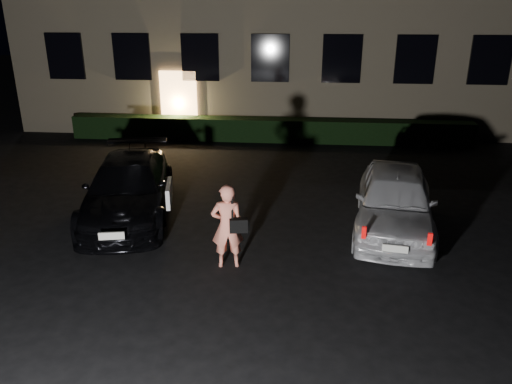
{
  "coord_description": "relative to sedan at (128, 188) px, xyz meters",
  "views": [
    {
      "loc": [
        1.18,
        -7.84,
        4.97
      ],
      "look_at": [
        0.29,
        2.0,
        1.17
      ],
      "focal_mm": 35.0,
      "sensor_mm": 36.0,
      "label": 1
    }
  ],
  "objects": [
    {
      "name": "hedge",
      "position": [
        2.95,
        7.27,
        -0.27
      ],
      "size": [
        15.0,
        0.7,
        0.85
      ],
      "primitive_type": "cube",
      "color": "black",
      "rests_on": "ground"
    },
    {
      "name": "sedan",
      "position": [
        0.0,
        0.0,
        0.0
      ],
      "size": [
        2.83,
        5.08,
        1.39
      ],
      "rotation": [
        0.0,
        0.0,
        0.19
      ],
      "color": "black",
      "rests_on": "ground"
    },
    {
      "name": "hatch",
      "position": [
        6.33,
        -0.31,
        0.03
      ],
      "size": [
        2.35,
        4.48,
        1.46
      ],
      "rotation": [
        0.0,
        0.0,
        -0.15
      ],
      "color": "silver",
      "rests_on": "ground"
    },
    {
      "name": "man",
      "position": [
        2.79,
        -2.33,
        0.17
      ],
      "size": [
        0.77,
        0.52,
        1.73
      ],
      "rotation": [
        0.0,
        0.0,
        3.32
      ],
      "color": "#FF8B70",
      "rests_on": "ground"
    },
    {
      "name": "ground",
      "position": [
        2.95,
        -3.23,
        -0.7
      ],
      "size": [
        80.0,
        80.0,
        0.0
      ],
      "primitive_type": "plane",
      "color": "black",
      "rests_on": "ground"
    }
  ]
}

